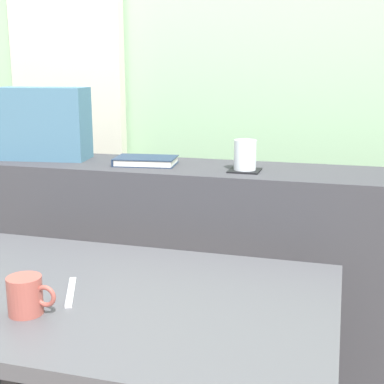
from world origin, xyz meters
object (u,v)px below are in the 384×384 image
Objects in this scene: breakfast_table at (109,336)px; coaster_square at (245,170)px; closed_book at (145,161)px; juice_glass at (245,157)px; ceramic_mug at (26,295)px; fork_utensil at (71,292)px; throw_pillow at (44,124)px.

coaster_square is at bearing 70.19° from breakfast_table.
coaster_square is 0.45× the size of closed_book.
juice_glass reaches higher than closed_book.
coaster_square is 0.84m from ceramic_mug.
juice_glass is at bearing -4.58° from closed_book.
juice_glass is 0.86× the size of ceramic_mug.
coaster_square is 0.05m from juice_glass.
fork_utensil is at bearing -162.99° from breakfast_table.
juice_glass is 0.76m from throw_pillow.
throw_pillow is (-0.75, 0.04, 0.08)m from juice_glass.
closed_book reaches higher than coaster_square.
juice_glass is (0.22, 0.60, 0.36)m from breakfast_table.
coaster_square reaches higher than fork_utensil.
throw_pillow is (-0.53, 0.65, 0.44)m from breakfast_table.
fork_utensil is at bearing -115.49° from coaster_square.
throw_pillow reaches higher than fork_utensil.
ceramic_mug reaches higher than fork_utensil.
throw_pillow is (-0.75, 0.04, 0.13)m from coaster_square.
breakfast_table is 11.09× the size of juice_glass.
juice_glass is 0.36m from closed_book.
fork_utensil reaches higher than breakfast_table.
fork_utensil is (0.45, -0.67, -0.32)m from throw_pillow.
juice_glass reaches higher than ceramic_mug.
throw_pillow is at bearing 117.40° from ceramic_mug.
ceramic_mug is (-0.12, -0.15, 0.16)m from breakfast_table.
ceramic_mug reaches higher than breakfast_table.
closed_book reaches higher than ceramic_mug.
throw_pillow is at bearing 178.15° from closed_book.
ceramic_mug is at bearing -88.84° from closed_book.
coaster_square reaches higher than breakfast_table.
closed_book reaches higher than fork_utensil.
throw_pillow is at bearing 99.44° from fork_utensil.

